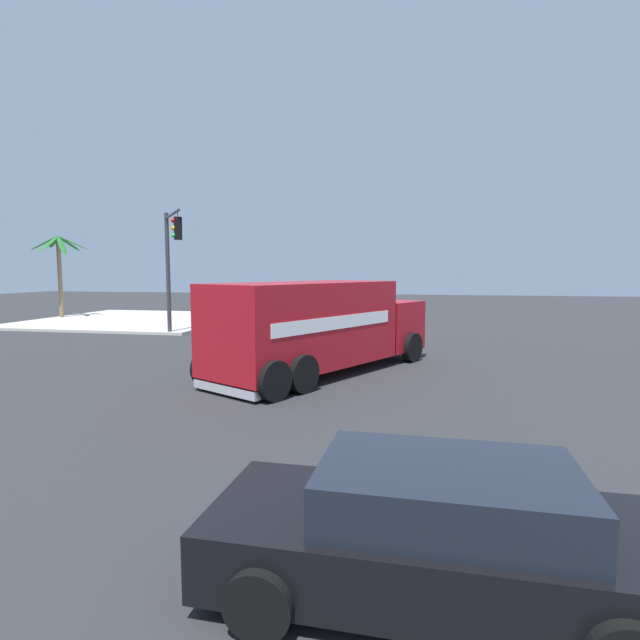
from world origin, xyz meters
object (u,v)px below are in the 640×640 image
Objects in this scene: delivery_truck at (320,325)px; palm_tree_far at (59,261)px; traffic_light_primary at (171,254)px; pickup_maroon at (282,315)px; sedan_black at (435,533)px.

delivery_truck is 1.64× the size of palm_tree_far.
palm_tree_far is at bearing 59.33° from traffic_light_primary.
pickup_maroon is at bearing 20.98° from delivery_truck.
traffic_light_primary reaches higher than sedan_black.
delivery_truck is 12.13m from pickup_maroon.
traffic_light_primary is 12.88m from palm_tree_far.
pickup_maroon is 22.64m from sedan_black.
traffic_light_primary is at bearing 51.30° from delivery_truck.
palm_tree_far reaches higher than delivery_truck.
traffic_light_primary is 20.53m from sedan_black.
delivery_truck is 23.59m from palm_tree_far.
delivery_truck is 1.48× the size of traffic_light_primary.
traffic_light_primary reaches higher than delivery_truck.
palm_tree_far is at bearing 43.96° from sedan_black.
traffic_light_primary is 1.11× the size of palm_tree_far.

